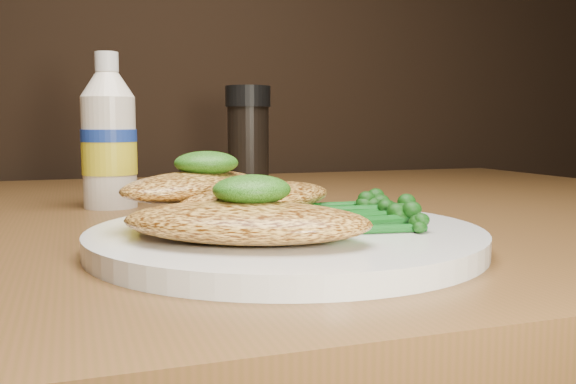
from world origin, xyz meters
name	(u,v)px	position (x,y,z in m)	size (l,w,h in m)	color
plate	(286,238)	(-0.01, 0.84, 0.76)	(0.27, 0.27, 0.01)	silver
chicken_front	(246,222)	(-0.05, 0.80, 0.78)	(0.15, 0.08, 0.02)	gold
chicken_mid	(259,198)	(-0.02, 0.86, 0.78)	(0.14, 0.07, 0.02)	gold
chicken_back	(193,186)	(-0.06, 0.88, 0.79)	(0.13, 0.07, 0.02)	gold
pesto_front	(252,190)	(-0.04, 0.81, 0.79)	(0.05, 0.05, 0.02)	#123708
pesto_back	(206,163)	(-0.05, 0.88, 0.81)	(0.05, 0.04, 0.02)	#123708
broccolini_bundle	(337,210)	(0.03, 0.84, 0.77)	(0.13, 0.10, 0.02)	#115117
mayo_bottle	(109,131)	(-0.11, 1.10, 0.83)	(0.06, 0.06, 0.16)	#EFE2CA
pepper_grinder	(248,141)	(0.05, 1.15, 0.81)	(0.05, 0.05, 0.13)	black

